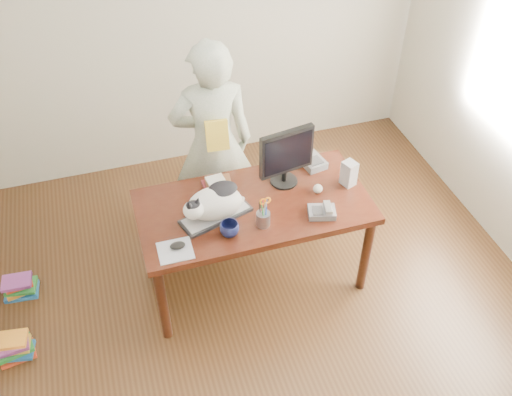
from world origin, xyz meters
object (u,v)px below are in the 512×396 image
object	(u,v)px
keyboard	(216,215)
mouse	(178,245)
desk	(251,212)
pen_cup	(263,217)
baseball	(318,189)
cat	(213,203)
person	(213,144)
coffee_mug	(229,229)
book_pile_a	(15,347)
speaker	(349,173)
calculator	(312,162)
monitor	(286,155)
phone	(322,212)
book_pile_b	(20,287)
book_stack	(217,183)

from	to	relation	value
keyboard	mouse	size ratio (longest dim) A/B	5.15
desk	pen_cup	distance (m)	0.36
desk	baseball	bearing A→B (deg)	-11.29
cat	person	world-z (taller)	person
coffee_mug	book_pile_a	world-z (taller)	coffee_mug
speaker	calculator	distance (m)	0.33
monitor	pen_cup	distance (m)	0.49
calculator	book_pile_a	distance (m)	2.44
pen_cup	cat	bearing A→B (deg)	152.22
desk	phone	distance (m)	0.54
coffee_mug	book_pile_b	size ratio (longest dim) A/B	0.48
cat	book_pile_b	size ratio (longest dim) A/B	1.79
cat	coffee_mug	size ratio (longest dim) A/B	3.71
pen_cup	calculator	bearing A→B (deg)	42.41
speaker	baseball	distance (m)	0.25
calculator	person	world-z (taller)	person
mouse	phone	xyz separation A→B (m)	(0.99, 0.02, 0.00)
baseball	calculator	size ratio (longest dim) A/B	0.29
cat	book_stack	size ratio (longest dim) A/B	2.25
mouse	pen_cup	bearing A→B (deg)	4.85
pen_cup	book_stack	world-z (taller)	pen_cup
desk	book_pile_a	distance (m)	1.85
cat	monitor	world-z (taller)	monitor
calculator	cat	bearing A→B (deg)	-168.75
baseball	book_pile_a	xyz separation A→B (m)	(-2.22, -0.19, -0.70)
mouse	person	world-z (taller)	person
monitor	pen_cup	xyz separation A→B (m)	(-0.28, -0.36, -0.19)
speaker	baseball	xyz separation A→B (m)	(-0.24, -0.02, -0.06)
desk	cat	bearing A→B (deg)	-155.89
coffee_mug	book_pile_a	distance (m)	1.67
desk	keyboard	world-z (taller)	keyboard
monitor	mouse	size ratio (longest dim) A/B	4.50
cat	pen_cup	bearing A→B (deg)	-45.09
cat	book_pile_a	distance (m)	1.67
keyboard	speaker	distance (m)	0.99
phone	calculator	world-z (taller)	phone
speaker	person	distance (m)	1.03
desk	keyboard	bearing A→B (deg)	-155.97
coffee_mug	baseball	size ratio (longest dim) A/B	1.89
keyboard	phone	size ratio (longest dim) A/B	2.45
cat	person	bearing A→B (deg)	59.16
coffee_mug	book_pile_a	size ratio (longest dim) A/B	0.46
monitor	calculator	xyz separation A→B (m)	(0.26, 0.14, -0.23)
monitor	desk	bearing A→B (deg)	-176.02
cat	book_stack	bearing A→B (deg)	54.51
person	calculator	bearing A→B (deg)	158.17
person	mouse	bearing A→B (deg)	66.95
coffee_mug	speaker	xyz separation A→B (m)	(0.94, 0.24, 0.05)
book_pile_a	coffee_mug	bearing A→B (deg)	-1.21
coffee_mug	baseball	world-z (taller)	coffee_mug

